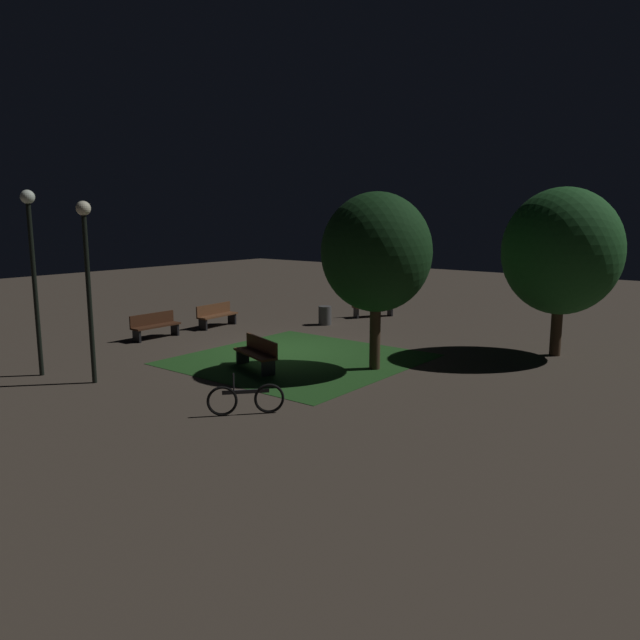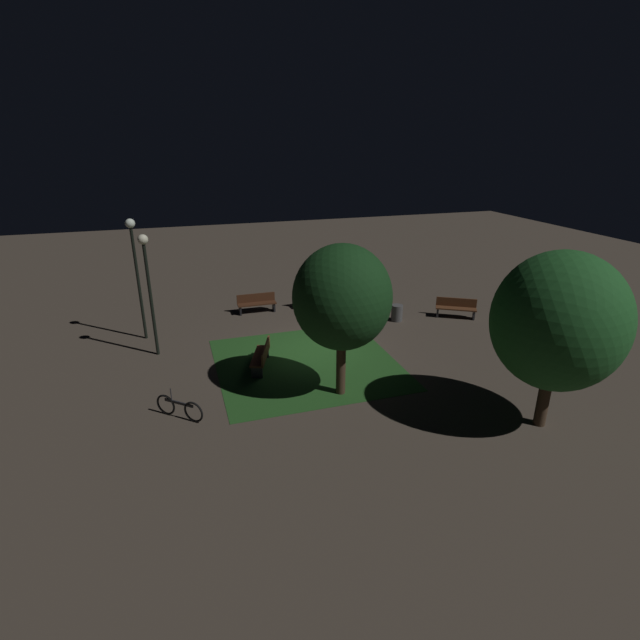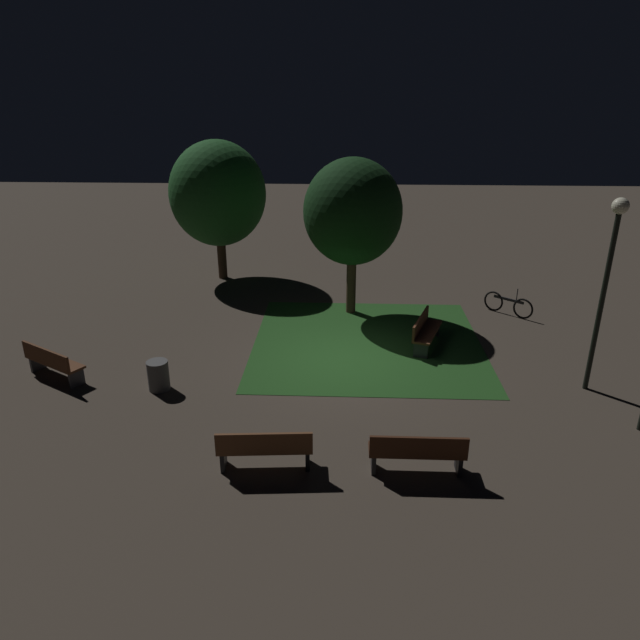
% 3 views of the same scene
% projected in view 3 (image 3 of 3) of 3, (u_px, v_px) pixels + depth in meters
% --- Properties ---
extents(ground_plane, '(60.00, 60.00, 0.00)m').
position_uv_depth(ground_plane, '(342.00, 360.00, 15.37)').
color(ground_plane, '#473D33').
extents(grass_lawn, '(6.42, 6.32, 0.01)m').
position_uv_depth(grass_lawn, '(367.00, 342.00, 16.43)').
color(grass_lawn, '#23511E').
rests_on(grass_lawn, ground).
extents(bench_lawn_edge, '(1.83, 0.61, 0.88)m').
position_uv_depth(bench_lawn_edge, '(265.00, 448.00, 10.81)').
color(bench_lawn_edge, brown).
rests_on(bench_lawn_edge, ground).
extents(bench_back_row, '(1.80, 0.48, 0.88)m').
position_uv_depth(bench_back_row, '(417.00, 452.00, 10.69)').
color(bench_back_row, '#422314').
rests_on(bench_back_row, ground).
extents(bench_front_right, '(1.80, 1.32, 0.88)m').
position_uv_depth(bench_front_right, '(52.00, 361.00, 14.20)').
color(bench_front_right, '#512D19').
rests_on(bench_front_right, ground).
extents(bench_corner, '(1.05, 1.86, 0.88)m').
position_uv_depth(bench_corner, '(425.00, 330.00, 16.04)').
color(bench_corner, brown).
rests_on(bench_corner, ground).
extents(tree_near_wall, '(3.01, 3.01, 4.87)m').
position_uv_depth(tree_near_wall, '(353.00, 212.00, 17.45)').
color(tree_near_wall, '#423021').
rests_on(tree_near_wall, ground).
extents(tree_right_canopy, '(3.49, 3.49, 5.08)m').
position_uv_depth(tree_right_canopy, '(218.00, 194.00, 20.84)').
color(tree_right_canopy, '#423021').
rests_on(tree_right_canopy, ground).
extents(lamp_post_plaza_east, '(0.36, 0.36, 4.59)m').
position_uv_depth(lamp_post_plaza_east, '(609.00, 264.00, 12.76)').
color(lamp_post_plaza_east, black).
rests_on(lamp_post_plaza_east, ground).
extents(trash_bin, '(0.51, 0.51, 0.74)m').
position_uv_depth(trash_bin, '(158.00, 375.00, 13.75)').
color(trash_bin, '#4C4C4C').
rests_on(trash_bin, ground).
extents(bicycle, '(1.30, 1.14, 0.93)m').
position_uv_depth(bicycle, '(508.00, 304.00, 18.32)').
color(bicycle, black).
rests_on(bicycle, ground).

